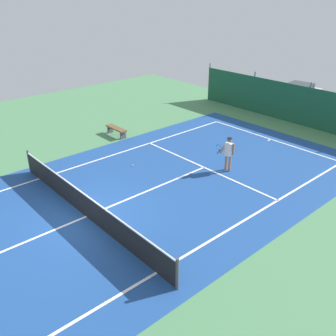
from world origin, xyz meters
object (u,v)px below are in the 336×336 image
object	(u,v)px
tennis_player	(228,152)
courtside_bench	(116,130)
parked_car	(297,96)
tennis_ball_near_player	(132,165)
tennis_net	(85,205)

from	to	relation	value
tennis_player	courtside_bench	distance (m)	7.38
parked_car	courtside_bench	xyz separation A→B (m)	(-3.81, -12.83, -0.46)
parked_car	tennis_ball_near_player	bearing A→B (deg)	85.07
tennis_net	tennis_player	size ratio (longest dim) A/B	6.17
courtside_bench	tennis_ball_near_player	bearing A→B (deg)	-24.39
tennis_net	tennis_ball_near_player	xyz separation A→B (m)	(-2.41, 3.94, -0.48)
tennis_ball_near_player	parked_car	xyz separation A→B (m)	(-0.09, 14.60, 0.81)
tennis_net	courtside_bench	xyz separation A→B (m)	(-6.31, 5.71, -0.14)
tennis_player	parked_car	world-z (taller)	parked_car
courtside_bench	parked_car	bearing A→B (deg)	73.46
tennis_player	tennis_ball_near_player	world-z (taller)	tennis_player
tennis_ball_near_player	parked_car	size ratio (longest dim) A/B	0.02
tennis_ball_near_player	courtside_bench	bearing A→B (deg)	155.61
tennis_player	tennis_ball_near_player	xyz separation A→B (m)	(-3.35, -3.04, -0.93)
tennis_ball_near_player	courtside_bench	world-z (taller)	courtside_bench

